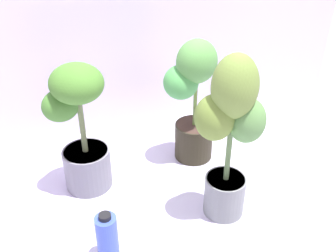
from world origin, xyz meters
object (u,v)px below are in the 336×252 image
potted_plant_front_right (230,129)px  nutrient_bottle (107,237)px  potted_plant_back_right (192,97)px  potted_plant_back_left (80,127)px

potted_plant_front_right → nutrient_bottle: (-0.57, -0.07, -0.35)m
potted_plant_back_right → potted_plant_back_left: bearing=-176.8°
potted_plant_front_right → potted_plant_back_left: 0.72m
potted_plant_back_right → potted_plant_front_right: bearing=-94.6°
potted_plant_back_left → potted_plant_front_right: bearing=-37.3°
potted_plant_back_right → nutrient_bottle: (-0.61, -0.53, -0.27)m
nutrient_bottle → potted_plant_front_right: bearing=6.6°
potted_plant_front_right → potted_plant_back_right: bearing=85.4°
potted_plant_back_left → nutrient_bottle: potted_plant_back_left is taller
nutrient_bottle → potted_plant_back_right: bearing=40.9°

